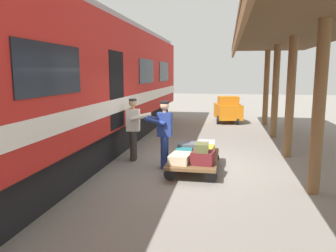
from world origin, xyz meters
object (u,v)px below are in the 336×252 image
suitcase_slate_roller (186,147)px  suitcase_olive_duffel (202,147)px  suitcase_gray_aluminum (206,147)px  baggage_tug (228,110)px  suitcase_maroon_trunk (203,158)px  suitcase_cream_canvas (180,158)px  porter_by_door (134,127)px  train_car (63,85)px  luggage_cart (194,159)px  suitcase_teal_softside (184,153)px  suitcase_yellow_case (205,152)px  porter_in_overalls (164,132)px

suitcase_slate_roller → suitcase_olive_duffel: 1.30m
suitcase_gray_aluminum → baggage_tug: bearing=-94.3°
suitcase_slate_roller → suitcase_maroon_trunk: suitcase_maroon_trunk is taller
suitcase_cream_canvas → porter_by_door: bearing=-41.3°
suitcase_olive_duffel → suitcase_gray_aluminum: bearing=-91.6°
train_car → luggage_cart: 3.99m
luggage_cart → suitcase_teal_softside: bearing=0.0°
suitcase_teal_softside → suitcase_olive_duffel: size_ratio=1.51×
suitcase_teal_softside → suitcase_cream_canvas: bearing=90.0°
suitcase_gray_aluminum → suitcase_olive_duffel: 1.20m
porter_by_door → baggage_tug: porter_by_door is taller
porter_by_door → baggage_tug: bearing=-108.9°
suitcase_maroon_trunk → porter_by_door: bearing=-33.0°
suitcase_teal_softside → porter_by_door: bearing=-25.7°
suitcase_yellow_case → suitcase_gray_aluminum: bearing=-90.0°
suitcase_slate_roller → suitcase_gray_aluminum: bearing=180.0°
suitcase_yellow_case → suitcase_slate_roller: suitcase_yellow_case is taller
suitcase_yellow_case → suitcase_cream_canvas: 0.78m
suitcase_gray_aluminum → suitcase_teal_softside: bearing=48.2°
train_car → baggage_tug: (-4.39, -7.83, -1.43)m
suitcase_maroon_trunk → suitcase_olive_duffel: (0.03, 0.01, 0.24)m
train_car → baggage_tug: bearing=-119.3°
suitcase_teal_softside → porter_in_overalls: size_ratio=0.36×
luggage_cart → porter_by_door: 1.97m
suitcase_cream_canvas → suitcase_gray_aluminum: bearing=-114.1°
suitcase_teal_softside → suitcase_slate_roller: bearing=-90.0°
suitcase_yellow_case → suitcase_slate_roller: bearing=-48.2°
suitcase_yellow_case → suitcase_slate_roller: 0.78m
suitcase_slate_roller → suitcase_teal_softside: size_ratio=0.80×
baggage_tug → luggage_cart: bearing=84.2°
porter_in_overalls → porter_by_door: 1.13m
suitcase_yellow_case → suitcase_maroon_trunk: (0.00, 0.58, 0.01)m
porter_by_door → suitcase_maroon_trunk: bearing=147.0°
suitcase_cream_canvas → porter_in_overalls: 0.98m
suitcase_gray_aluminum → baggage_tug: size_ratio=0.32×
suitcase_cream_canvas → suitcase_maroon_trunk: (-0.52, 0.00, 0.04)m
suitcase_yellow_case → suitcase_cream_canvas: bearing=48.2°
suitcase_cream_canvas → porter_by_door: size_ratio=0.36×
luggage_cart → suitcase_slate_roller: suitcase_slate_roller is taller
suitcase_slate_roller → suitcase_maroon_trunk: 1.27m
luggage_cart → porter_in_overalls: size_ratio=1.24×
luggage_cart → suitcase_yellow_case: (-0.26, 0.00, 0.19)m
suitcase_olive_duffel → porter_by_door: 2.36m
porter_by_door → porter_in_overalls: bearing=147.4°
porter_in_overalls → baggage_tug: bearing=-101.2°
train_car → porter_in_overalls: 3.02m
suitcase_slate_roller → suitcase_teal_softside: (0.00, 0.58, -0.03)m
luggage_cart → suitcase_teal_softside: 0.29m
suitcase_teal_softside → porter_in_overalls: bearing=-10.8°
suitcase_cream_canvas → suitcase_yellow_case: bearing=-131.8°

